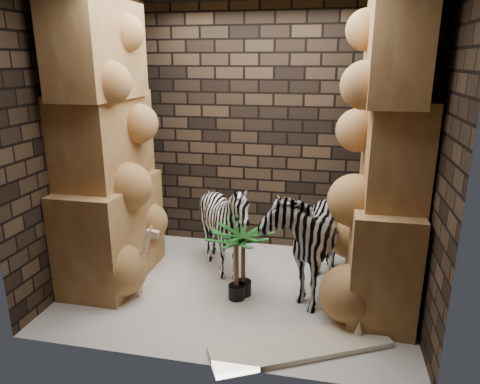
% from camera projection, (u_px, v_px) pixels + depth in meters
% --- Properties ---
extents(floor, '(3.50, 3.50, 0.00)m').
position_uv_depth(floor, '(237.00, 289.00, 4.73)').
color(floor, silver).
rests_on(floor, ground).
extents(wall_back, '(3.50, 0.00, 3.50)m').
position_uv_depth(wall_back, '(258.00, 131.00, 5.47)').
color(wall_back, black).
rests_on(wall_back, ground).
extents(wall_front, '(3.50, 0.00, 3.50)m').
position_uv_depth(wall_front, '(198.00, 185.00, 3.13)').
color(wall_front, black).
rests_on(wall_front, ground).
extents(wall_left, '(0.00, 3.00, 3.00)m').
position_uv_depth(wall_left, '(74.00, 144.00, 4.65)').
color(wall_left, black).
rests_on(wall_left, ground).
extents(wall_right, '(0.00, 3.00, 3.00)m').
position_uv_depth(wall_right, '(428.00, 159.00, 3.95)').
color(wall_right, black).
rests_on(wall_right, ground).
extents(rock_pillar_left, '(0.68, 1.30, 3.00)m').
position_uv_depth(rock_pillar_left, '(104.00, 145.00, 4.58)').
color(rock_pillar_left, tan).
rests_on(rock_pillar_left, floor).
extents(rock_pillar_right, '(0.58, 1.25, 3.00)m').
position_uv_depth(rock_pillar_right, '(389.00, 157.00, 4.01)').
color(rock_pillar_right, tan).
rests_on(rock_pillar_right, floor).
extents(zebra_right, '(0.82, 1.28, 1.41)m').
position_uv_depth(zebra_right, '(307.00, 226.00, 4.55)').
color(zebra_right, white).
rests_on(zebra_right, floor).
extents(zebra_left, '(1.10, 1.28, 1.05)m').
position_uv_depth(zebra_left, '(225.00, 231.00, 4.91)').
color(zebra_left, white).
rests_on(zebra_left, floor).
extents(giraffe_toy, '(0.42, 0.19, 0.79)m').
position_uv_depth(giraffe_toy, '(128.00, 260.00, 4.49)').
color(giraffe_toy, '#FCE1B1').
rests_on(giraffe_toy, floor).
extents(palm_front, '(0.36, 0.36, 0.75)m').
position_uv_depth(palm_front, '(243.00, 261.00, 4.51)').
color(palm_front, '#0F421B').
rests_on(palm_front, floor).
extents(palm_back, '(0.36, 0.36, 0.71)m').
position_uv_depth(palm_back, '(237.00, 267.00, 4.44)').
color(palm_back, '#0F421B').
rests_on(palm_back, floor).
extents(surfboard, '(1.55, 1.05, 0.05)m').
position_uv_depth(surfboard, '(301.00, 346.00, 3.74)').
color(surfboard, '#F5E8C4').
rests_on(surfboard, floor).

